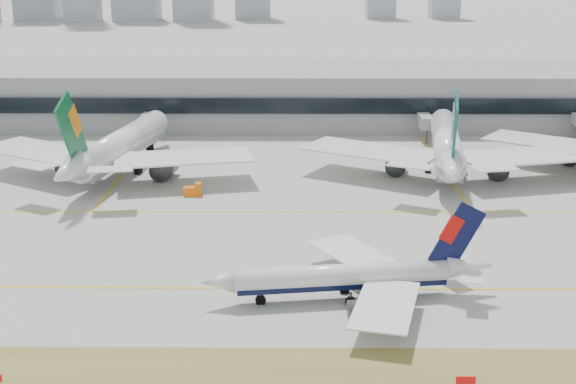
{
  "coord_description": "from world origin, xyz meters",
  "views": [
    {
      "loc": [
        4.39,
        -110.92,
        46.47
      ],
      "look_at": [
        3.29,
        18.0,
        7.5
      ],
      "focal_mm": 50.0,
      "sensor_mm": 36.0,
      "label": 1
    }
  ],
  "objects_px": {
    "widebody_eva": "(119,148)",
    "taxiing_airliner": "(353,277)",
    "widebody_cathay": "(447,147)",
    "terminal": "(279,93)"
  },
  "relations": [
    {
      "from": "widebody_eva",
      "to": "terminal",
      "type": "xyz_separation_m",
      "value": [
        33.41,
        58.99,
        1.58
      ]
    },
    {
      "from": "widebody_eva",
      "to": "terminal",
      "type": "height_order",
      "value": "widebody_eva"
    },
    {
      "from": "taxiing_airliner",
      "to": "widebody_eva",
      "type": "height_order",
      "value": "widebody_eva"
    },
    {
      "from": "terminal",
      "to": "taxiing_airliner",
      "type": "bearing_deg",
      "value": -84.24
    },
    {
      "from": "widebody_eva",
      "to": "widebody_cathay",
      "type": "xyz_separation_m",
      "value": [
        70.5,
        1.01,
        0.08
      ]
    },
    {
      "from": "taxiing_airliner",
      "to": "terminal",
      "type": "distance_m",
      "value": 124.07
    },
    {
      "from": "taxiing_airliner",
      "to": "widebody_cathay",
      "type": "relative_size",
      "value": 0.65
    },
    {
      "from": "widebody_eva",
      "to": "taxiing_airliner",
      "type": "bearing_deg",
      "value": -134.79
    },
    {
      "from": "taxiing_airliner",
      "to": "terminal",
      "type": "height_order",
      "value": "terminal"
    },
    {
      "from": "taxiing_airliner",
      "to": "widebody_eva",
      "type": "distance_m",
      "value": 79.08
    }
  ]
}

